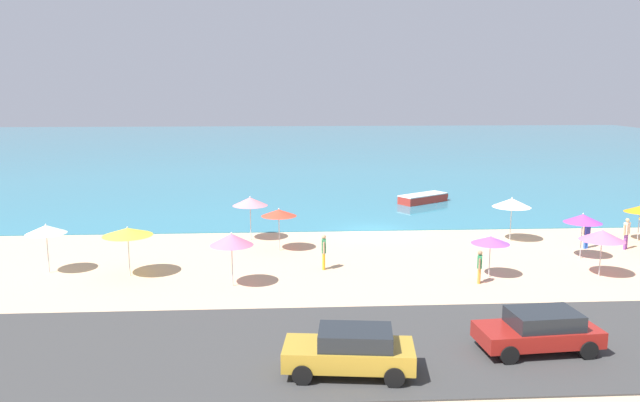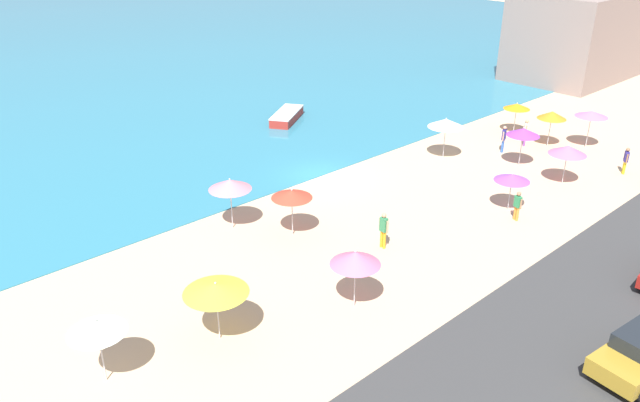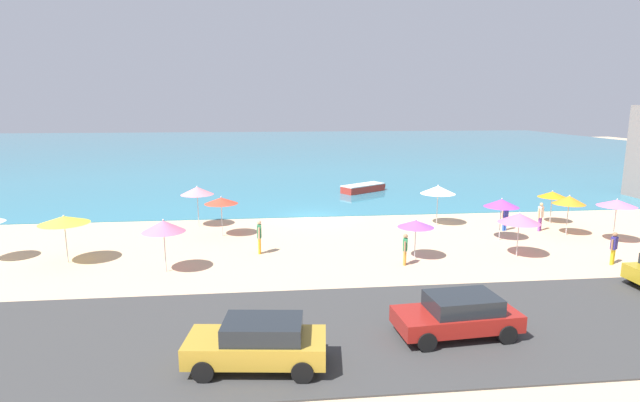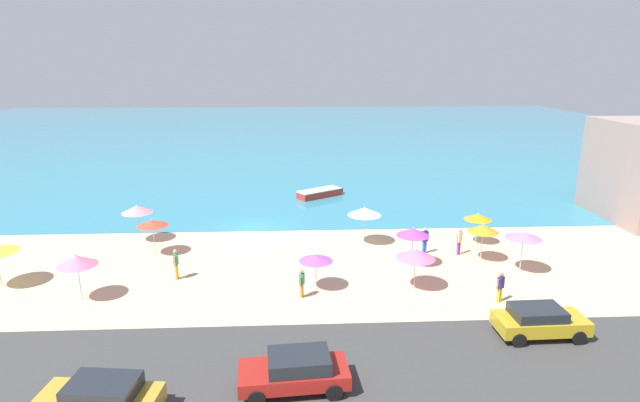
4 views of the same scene
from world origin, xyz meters
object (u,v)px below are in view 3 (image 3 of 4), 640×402
Objects in this scene: beach_umbrella_2 at (519,218)px; bather_3 at (505,215)px; bather_0 at (541,215)px; skiff_nearshore at (363,188)px; parked_car_1 at (258,343)px; beach_umbrella_9 at (221,201)px; beach_umbrella_7 at (552,194)px; beach_umbrella_3 at (197,191)px; beach_umbrella_8 at (64,220)px; beach_umbrella_0 at (163,226)px; bather_1 at (259,235)px; beach_umbrella_5 at (438,190)px; beach_umbrella_4 at (502,203)px; beach_umbrella_11 at (416,224)px; beach_umbrella_10 at (569,200)px; bather_4 at (614,246)px; bather_2 at (405,248)px; parked_car_2 at (458,314)px; beach_umbrella_6 at (617,203)px.

bather_3 is (1.89, 5.23, -1.05)m from beach_umbrella_2.
bather_0 reaches higher than skiff_nearshore.
parked_car_1 is at bearing -143.36° from beach_umbrella_2.
beach_umbrella_9 is at bearing 98.51° from parked_car_1.
beach_umbrella_3 is at bearing 176.02° from beach_umbrella_7.
beach_umbrella_8 is at bearing -128.54° from beach_umbrella_3.
bather_0 is at bearing 13.82° from beach_umbrella_0.
bather_1 reaches higher than parked_car_1.
beach_umbrella_5 is (15.93, 7.65, 0.13)m from beach_umbrella_0.
beach_umbrella_4 is (0.59, 3.20, 0.14)m from beach_umbrella_2.
beach_umbrella_2 is (17.74, 0.45, -0.16)m from beach_umbrella_0.
bather_0 is at bearing 40.47° from parked_car_1.
bather_0 is at bearing -21.34° from beach_umbrella_5.
beach_umbrella_11 is (11.94, -8.23, -0.51)m from beach_umbrella_3.
beach_umbrella_10 is at bearing 18.70° from beach_umbrella_11.
beach_umbrella_3 is 1.48× the size of bather_0.
beach_umbrella_3 reaches higher than beach_umbrella_8.
beach_umbrella_10 reaches higher than bather_4.
bather_2 is 0.37× the size of parked_car_2.
parked_car_2 is (-6.55, -8.49, -1.24)m from beach_umbrella_2.
parked_car_1 is (9.64, -11.34, -1.35)m from beach_umbrella_8.
beach_umbrella_6 is 1.05× the size of beach_umbrella_8.
beach_umbrella_9 is at bearing 170.07° from beach_umbrella_6.
beach_umbrella_4 is 1.52× the size of bather_4.
bather_0 is 6.68m from bather_4.
beach_umbrella_6 is 1.23× the size of beach_umbrella_11.
beach_umbrella_11 is 0.49× the size of parked_car_2.
bather_2 is at bearing -148.01° from beach_umbrella_7.
beach_umbrella_9 reaches higher than bather_4.
bather_0 is (-2.76, 2.98, -1.29)m from beach_umbrella_6.
beach_umbrella_6 reaches higher than parked_car_1.
beach_umbrella_9 is at bearing 151.13° from beach_umbrella_11.
beach_umbrella_6 is at bearing -0.13° from bather_1.
beach_umbrella_0 reaches higher than bather_3.
beach_umbrella_5 reaches higher than beach_umbrella_2.
beach_umbrella_8 reaches higher than bather_4.
skiff_nearshore is (-11.02, 17.94, -1.92)m from beach_umbrella_6.
parked_car_2 reaches higher than skiff_nearshore.
beach_umbrella_11 is at bearing -4.09° from beach_umbrella_8.
beach_umbrella_3 reaches higher than beach_umbrella_10.
beach_umbrella_4 reaches higher than bather_2.
beach_umbrella_0 is at bearing -169.49° from beach_umbrella_10.
beach_umbrella_7 is 8.86m from bather_4.
beach_umbrella_0 is at bearing -166.18° from bather_0.
skiff_nearshore is at bearing 120.13° from beach_umbrella_10.
bather_3 is 0.41× the size of parked_car_1.
beach_umbrella_5 is at bearing 25.66° from beach_umbrella_0.
bather_2 is at bearing -118.95° from beach_umbrella_5.
bather_0 is (21.79, 5.36, -1.20)m from beach_umbrella_0.
skiff_nearshore is at bearing 84.52° from bather_2.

